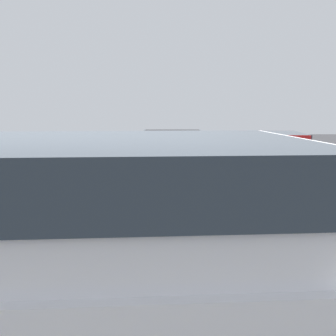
{
  "coord_description": "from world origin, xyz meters",
  "views": [
    {
      "loc": [
        0.79,
        -3.26,
        1.96
      ],
      "look_at": [
        0.66,
        4.0,
        1.0
      ],
      "focal_mm": 50.0,
      "sensor_mm": 36.0,
      "label": 1
    }
  ],
  "objects_px": {
    "pickup_truck": "(173,289)",
    "wheel_stop_curb": "(206,163)",
    "parked_sedan_a": "(61,155)",
    "parked_sedan_c": "(272,154)",
    "parked_sedan_b": "(173,153)"
  },
  "relations": [
    {
      "from": "parked_sedan_b",
      "to": "wheel_stop_curb",
      "type": "bearing_deg",
      "value": 157.78
    },
    {
      "from": "parked_sedan_c",
      "to": "wheel_stop_curb",
      "type": "height_order",
      "value": "parked_sedan_c"
    },
    {
      "from": "parked_sedan_a",
      "to": "wheel_stop_curb",
      "type": "relative_size",
      "value": 2.58
    },
    {
      "from": "parked_sedan_c",
      "to": "wheel_stop_curb",
      "type": "distance_m",
      "value": 3.43
    },
    {
      "from": "parked_sedan_a",
      "to": "wheel_stop_curb",
      "type": "height_order",
      "value": "parked_sedan_a"
    },
    {
      "from": "pickup_truck",
      "to": "wheel_stop_curb",
      "type": "xyz_separation_m",
      "value": [
        1.03,
        13.08,
        -0.83
      ]
    },
    {
      "from": "parked_sedan_a",
      "to": "parked_sedan_c",
      "type": "xyz_separation_m",
      "value": [
        5.75,
        0.16,
        0.02
      ]
    },
    {
      "from": "wheel_stop_curb",
      "to": "pickup_truck",
      "type": "bearing_deg",
      "value": -94.51
    },
    {
      "from": "pickup_truck",
      "to": "parked_sedan_c",
      "type": "bearing_deg",
      "value": 69.71
    },
    {
      "from": "parked_sedan_b",
      "to": "wheel_stop_curb",
      "type": "xyz_separation_m",
      "value": [
        1.09,
        2.98,
        -0.61
      ]
    },
    {
      "from": "parked_sedan_a",
      "to": "parked_sedan_b",
      "type": "relative_size",
      "value": 0.96
    },
    {
      "from": "pickup_truck",
      "to": "parked_sedan_b",
      "type": "relative_size",
      "value": 1.32
    },
    {
      "from": "parked_sedan_a",
      "to": "parked_sedan_b",
      "type": "bearing_deg",
      "value": 92.43
    },
    {
      "from": "parked_sedan_a",
      "to": "pickup_truck",
      "type": "bearing_deg",
      "value": 16.85
    },
    {
      "from": "parked_sedan_a",
      "to": "wheel_stop_curb",
      "type": "distance_m",
      "value": 5.24
    }
  ]
}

